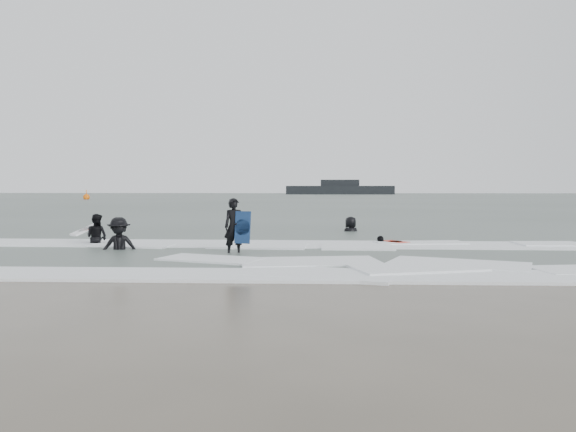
# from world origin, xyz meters

# --- Properties ---
(ground) EXTENTS (320.00, 320.00, 0.00)m
(ground) POSITION_xyz_m (0.00, 0.00, 0.00)
(ground) COLOR brown
(ground) RESTS_ON ground
(sea) EXTENTS (320.00, 320.00, 0.00)m
(sea) POSITION_xyz_m (0.00, 80.00, 0.06)
(sea) COLOR #47544C
(sea) RESTS_ON ground
(surfer_centre) EXTENTS (0.74, 0.62, 1.74)m
(surfer_centre) POSITION_xyz_m (-1.52, 3.43, 0.00)
(surfer_centre) COLOR black
(surfer_centre) RESTS_ON ground
(surfer_wading) EXTENTS (0.96, 0.84, 1.66)m
(surfer_wading) POSITION_xyz_m (-6.79, 5.91, 0.00)
(surfer_wading) COLOR black
(surfer_wading) RESTS_ON ground
(surfer_breaker) EXTENTS (1.37, 0.94, 1.94)m
(surfer_breaker) POSITION_xyz_m (-5.32, 4.10, 0.00)
(surfer_breaker) COLOR black
(surfer_breaker) RESTS_ON ground
(surfer_right_near) EXTENTS (0.76, 0.93, 1.48)m
(surfer_right_near) POSITION_xyz_m (3.19, 6.67, 0.00)
(surfer_right_near) COLOR black
(surfer_right_near) RESTS_ON ground
(surfer_right_far) EXTENTS (1.09, 0.96, 1.87)m
(surfer_right_far) POSITION_xyz_m (2.41, 12.02, 0.00)
(surfer_right_far) COLOR black
(surfer_right_far) RESTS_ON ground
(surf_foam) EXTENTS (30.03, 9.06, 0.09)m
(surf_foam) POSITION_xyz_m (0.00, 3.70, 0.04)
(surf_foam) COLOR white
(surf_foam) RESTS_ON ground
(bodyboards) EXTENTS (11.87, 3.99, 1.25)m
(bodyboards) POSITION_xyz_m (-1.59, 5.24, 0.50)
(bodyboards) COLOR #11274F
(bodyboards) RESTS_ON ground
(buoy) EXTENTS (1.00, 1.00, 1.65)m
(buoy) POSITION_xyz_m (-35.87, 72.87, 0.42)
(buoy) COLOR #F9640B
(buoy) RESTS_ON ground
(vessel_horizon) EXTENTS (28.22, 5.04, 3.83)m
(vessel_horizon) POSITION_xyz_m (5.87, 135.54, 1.43)
(vessel_horizon) COLOR black
(vessel_horizon) RESTS_ON ground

